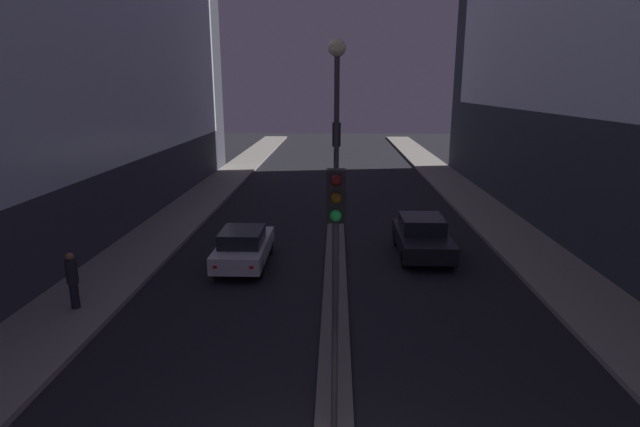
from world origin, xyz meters
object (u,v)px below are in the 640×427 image
object	(u,v)px
traffic_light_near	(335,248)
traffic_light_mid	(336,159)
street_lamp	(336,126)
car_left_lane	(244,247)
pedestrian_on_left_sidewalk	(72,279)
traffic_light_far	(336,132)
car_right_lane	(422,237)

from	to	relation	value
traffic_light_near	traffic_light_mid	distance (m)	11.01
street_lamp	car_left_lane	distance (m)	6.32
car_left_lane	pedestrian_on_left_sidewalk	xyz separation A→B (m)	(-4.26, -4.18, 0.34)
traffic_light_far	pedestrian_on_left_sidewalk	bearing A→B (deg)	-114.21
traffic_light_far	street_lamp	bearing A→B (deg)	-90.00
street_lamp	pedestrian_on_left_sidewalk	bearing A→B (deg)	-168.04
traffic_light_near	traffic_light_mid	xyz separation A→B (m)	(0.00, 11.01, 0.00)
traffic_light_near	car_left_lane	size ratio (longest dim) A/B	1.24
traffic_light_mid	traffic_light_far	world-z (taller)	same
street_lamp	pedestrian_on_left_sidewalk	world-z (taller)	street_lamp
pedestrian_on_left_sidewalk	street_lamp	bearing A→B (deg)	11.96
traffic_light_near	pedestrian_on_left_sidewalk	size ratio (longest dim) A/B	2.95
car_left_lane	traffic_light_near	bearing A→B (deg)	-69.86
car_right_lane	pedestrian_on_left_sidewalk	size ratio (longest dim) A/B	2.43
traffic_light_mid	car_left_lane	xyz separation A→B (m)	(-3.42, -1.68, -3.07)
street_lamp	traffic_light_mid	bearing A→B (deg)	90.00
car_left_lane	traffic_light_mid	bearing A→B (deg)	26.07
traffic_light_near	traffic_light_mid	world-z (taller)	same
traffic_light_mid	car_right_lane	xyz separation A→B (m)	(3.42, -0.27, -3.05)
traffic_light_mid	traffic_light_far	distance (m)	11.24
traffic_light_near	traffic_light_mid	size ratio (longest dim) A/B	1.00
traffic_light_mid	street_lamp	bearing A→B (deg)	-90.00
street_lamp	car_right_lane	world-z (taller)	street_lamp
traffic_light_mid	pedestrian_on_left_sidewalk	world-z (taller)	traffic_light_mid
traffic_light_near	car_right_lane	xyz separation A→B (m)	(3.42, 10.74, -3.05)
traffic_light_far	car_right_lane	size ratio (longest dim) A/B	1.22
traffic_light_mid	traffic_light_near	bearing A→B (deg)	-90.00
traffic_light_far	car_left_lane	distance (m)	13.71
traffic_light_near	pedestrian_on_left_sidewalk	distance (m)	9.65
car_left_lane	car_right_lane	xyz separation A→B (m)	(6.85, 1.41, 0.03)
traffic_light_mid	street_lamp	xyz separation A→B (m)	(0.00, -4.23, 1.58)
traffic_light_near	car_right_lane	distance (m)	11.68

